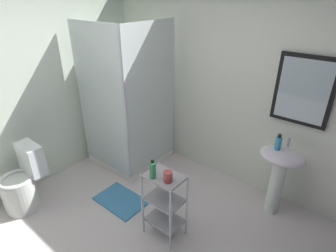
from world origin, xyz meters
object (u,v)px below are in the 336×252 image
Objects in this scene: body_wash_bottle_green at (153,169)px; bath_mat at (121,200)px; storage_cart at (164,201)px; pedestal_sink at (280,169)px; rinse_cup at (168,177)px; shower_stall at (130,135)px; toilet at (23,184)px; hand_soap_bottle at (278,143)px.

body_wash_bottle_green reaches higher than bath_mat.
pedestal_sink is at bearing 53.91° from storage_cart.
bath_mat is at bearing 175.05° from rinse_cup.
shower_stall is at bearing -170.35° from pedestal_sink.
pedestal_sink reaches higher than toilet.
body_wash_bottle_green is (1.15, -0.78, 0.37)m from shower_stall.
pedestal_sink is at bearing 37.37° from toilet.
storage_cart is at bearing -126.09° from pedestal_sink.
hand_soap_bottle reaches higher than body_wash_bottle_green.
storage_cart is 1.31m from hand_soap_bottle.
storage_cart is (1.53, 0.71, 0.12)m from toilet.
rinse_cup is (1.30, -0.74, 0.33)m from shower_stall.
shower_stall is 2.01m from pedestal_sink.
hand_soap_bottle is 1.93m from bath_mat.
body_wash_bottle_green is 0.34× the size of bath_mat.
pedestal_sink reaches higher than storage_cart.
hand_soap_bottle is 1.65× the size of rinse_cup.
hand_soap_bottle is (1.91, 0.33, 0.42)m from shower_stall.
pedestal_sink is 1.87m from bath_mat.
shower_stall is 1.44m from body_wash_bottle_green.
bath_mat is (-0.72, 0.03, -0.43)m from storage_cart.
toilet is at bearing -157.34° from rinse_cup.
toilet is (-0.30, -1.41, -0.15)m from shower_stall.
storage_cart is 0.41m from body_wash_bottle_green.
shower_stall is 2.70× the size of storage_cart.
body_wash_bottle_green is 1.94× the size of rinse_cup.
hand_soap_bottle reaches higher than bath_mat.
hand_soap_bottle is at bearing 9.78° from shower_stall.
body_wash_bottle_green is at bearing -126.38° from pedestal_sink.
bath_mat is at bearing -53.20° from shower_stall.
shower_stall is at bearing 145.89° from body_wash_bottle_green.
toilet is 1.27× the size of bath_mat.
pedestal_sink is 1.07× the size of toilet.
body_wash_bottle_green is (-0.82, -1.12, 0.25)m from pedestal_sink.
shower_stall is at bearing 150.40° from rinse_cup.
shower_stall reaches higher than storage_cart.
bath_mat is (-0.80, 0.07, -0.78)m from rinse_cup.
rinse_cup is at bearing 16.83° from body_wash_bottle_green.
bath_mat is at bearing 170.20° from body_wash_bottle_green.
shower_stall reaches higher than rinse_cup.
storage_cart is at bearing -2.43° from bath_mat.
storage_cart is at bearing -29.76° from shower_stall.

